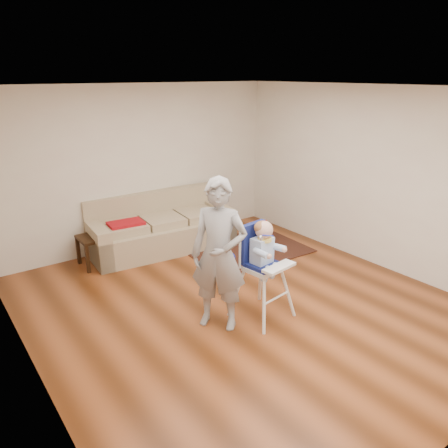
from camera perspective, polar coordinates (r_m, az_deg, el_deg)
ground at (r=5.76m, az=2.39°, el=-10.50°), size 5.50×5.50×0.00m
room_envelope at (r=5.51m, az=-0.78°, el=8.97°), size 5.04×5.52×2.72m
sofa at (r=7.39m, az=-8.19°, el=0.11°), size 2.47×1.20×0.93m
side_table at (r=7.07m, az=-16.38°, el=-3.35°), size 0.48×0.48×0.48m
area_rug at (r=7.43m, az=3.02°, el=-3.34°), size 1.96×1.51×0.02m
ride_on_toy at (r=7.60m, az=4.20°, el=-1.13°), size 0.42×0.33×0.41m
toy_ball at (r=6.89m, az=0.81°, el=-4.38°), size 0.16×0.16×0.16m
high_chair at (r=5.27m, az=5.07°, el=-6.20°), size 0.65×0.65×1.25m
adult at (r=4.95m, az=-0.65°, el=-4.09°), size 0.74×0.78×1.79m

